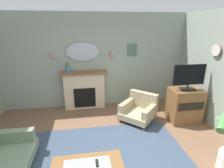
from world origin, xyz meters
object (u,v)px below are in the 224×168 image
object	(u,v)px
wall_mirror	(83,52)
framed_picture	(132,50)
tv_remote	(97,163)
armchair_near_fireplace	(139,109)
fireplace	(85,90)
tv_flatscreen	(189,76)
tv_cabinet	(185,105)
wall_sconce_left	(52,55)
wall_sconce_right	(111,53)
mantel_vase_centre	(67,67)
wall_clock	(216,50)

from	to	relation	value
wall_mirror	framed_picture	xyz separation A→B (m)	(1.50, 0.01, 0.04)
tv_remote	armchair_near_fireplace	xyz separation A→B (m)	(1.30, 1.95, -0.15)
fireplace	tv_remote	size ratio (longest dim) A/B	8.50
tv_flatscreen	wall_mirror	bearing A→B (deg)	151.89
framed_picture	tv_cabinet	world-z (taller)	framed_picture
wall_sconce_left	armchair_near_fireplace	distance (m)	2.87
wall_sconce_right	tv_flatscreen	xyz separation A→B (m)	(1.75, -1.34, -0.41)
armchair_near_fireplace	tv_flatscreen	xyz separation A→B (m)	(1.16, -0.28, 0.94)
wall_sconce_right	tv_remote	size ratio (longest dim) A/B	0.88
mantel_vase_centre	armchair_near_fireplace	bearing A→B (deg)	-26.48
framed_picture	armchair_near_fireplace	distance (m)	1.83
wall_sconce_right	tv_flatscreen	distance (m)	2.25
tv_flatscreen	fireplace	bearing A→B (deg)	154.37
tv_remote	tv_flatscreen	world-z (taller)	tv_flatscreen
wall_sconce_right	armchair_near_fireplace	distance (m)	1.82
fireplace	framed_picture	size ratio (longest dim) A/B	3.78
wall_mirror	wall_clock	bearing A→B (deg)	-26.07
wall_sconce_left	armchair_near_fireplace	size ratio (longest dim) A/B	0.12
tv_remote	tv_cabinet	bearing A→B (deg)	34.61
fireplace	tv_remote	xyz separation A→B (m)	(0.15, -2.92, -0.12)
tv_cabinet	wall_sconce_right	bearing A→B (deg)	143.03
mantel_vase_centre	tv_remote	size ratio (longest dim) A/B	2.15
framed_picture	armchair_near_fireplace	bearing A→B (deg)	-92.79
tv_remote	tv_cabinet	world-z (taller)	tv_cabinet
wall_mirror	armchair_near_fireplace	bearing A→B (deg)	-37.63
fireplace	framed_picture	xyz separation A→B (m)	(1.50, 0.15, 1.18)
wall_sconce_left	wall_sconce_right	bearing A→B (deg)	0.00
framed_picture	tv_cabinet	distance (m)	2.19
fireplace	mantel_vase_centre	distance (m)	0.87
wall_sconce_right	tv_remote	distance (m)	3.32
framed_picture	armchair_near_fireplace	xyz separation A→B (m)	(-0.05, -1.12, -1.44)
wall_mirror	wall_clock	world-z (taller)	wall_clock
fireplace	armchair_near_fireplace	distance (m)	1.76
wall_sconce_left	tv_remote	bearing A→B (deg)	-71.70
framed_picture	wall_sconce_left	bearing A→B (deg)	-178.54
wall_mirror	tv_remote	size ratio (longest dim) A/B	6.00
wall_sconce_right	fireplace	bearing A→B (deg)	-173.84
fireplace	mantel_vase_centre	world-z (taller)	mantel_vase_centre
fireplace	wall_sconce_right	xyz separation A→B (m)	(0.85, 0.09, 1.09)
tv_cabinet	tv_flatscreen	size ratio (longest dim) A/B	1.07
wall_clock	tv_remote	world-z (taller)	wall_clock
wall_clock	framed_picture	world-z (taller)	wall_clock
tv_remote	armchair_near_fireplace	distance (m)	2.35
tv_cabinet	mantel_vase_centre	bearing A→B (deg)	158.55
wall_mirror	wall_sconce_left	distance (m)	0.85
tv_flatscreen	framed_picture	bearing A→B (deg)	128.23
wall_sconce_right	framed_picture	bearing A→B (deg)	5.27
wall_clock	armchair_near_fireplace	size ratio (longest dim) A/B	0.27
wall_sconce_right	framed_picture	distance (m)	0.66
wall_sconce_right	wall_mirror	bearing A→B (deg)	176.63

